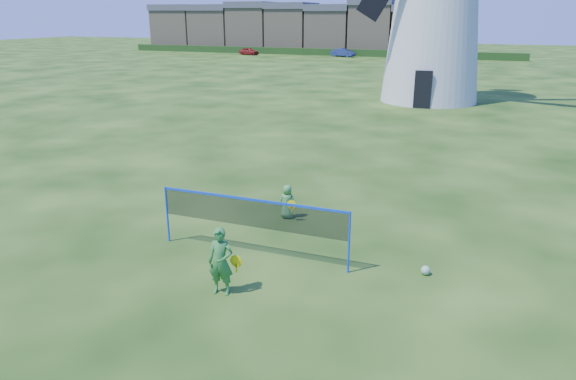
% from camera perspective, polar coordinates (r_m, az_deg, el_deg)
% --- Properties ---
extents(ground, '(220.00, 220.00, 0.00)m').
position_cam_1_polar(ground, '(13.73, -1.55, -6.47)').
color(ground, black).
rests_on(ground, ground).
extents(badminton_net, '(5.05, 0.05, 1.55)m').
position_cam_1_polar(badminton_net, '(12.93, -3.99, -2.64)').
color(badminton_net, blue).
rests_on(badminton_net, ground).
extents(player_girl, '(0.72, 0.44, 1.54)m').
position_cam_1_polar(player_girl, '(11.42, -7.38, -7.80)').
color(player_girl, '#317C34').
rests_on(player_girl, ground).
extents(player_boy, '(0.62, 0.40, 1.04)m').
position_cam_1_polar(player_boy, '(15.56, -0.06, -1.29)').
color(player_boy, '#4C9648').
rests_on(player_boy, ground).
extents(play_ball, '(0.22, 0.22, 0.22)m').
position_cam_1_polar(play_ball, '(12.82, 14.86, -8.52)').
color(play_ball, green).
rests_on(play_ball, ground).
extents(terraced_houses, '(49.48, 8.40, 8.20)m').
position_cam_1_polar(terraced_houses, '(89.49, 0.16, 17.41)').
color(terraced_houses, tan).
rests_on(terraced_houses, ground).
extents(hedge, '(62.00, 0.80, 1.00)m').
position_cam_1_polar(hedge, '(82.14, 2.25, 14.94)').
color(hedge, '#193814').
rests_on(hedge, ground).
extents(car_left, '(3.39, 2.00, 1.08)m').
position_cam_1_polar(car_left, '(82.37, -4.31, 14.94)').
color(car_left, maroon).
rests_on(car_left, ground).
extents(car_right, '(3.76, 2.02, 1.18)m').
position_cam_1_polar(car_right, '(78.98, 6.06, 14.77)').
color(car_right, navy).
rests_on(car_right, ground).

